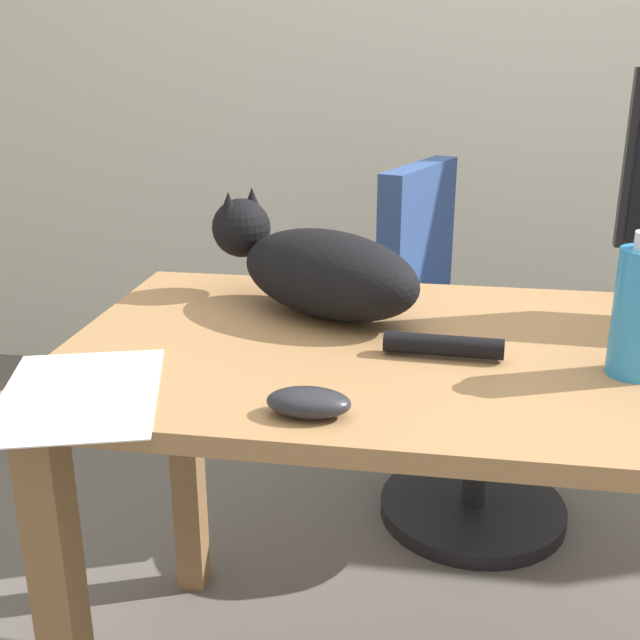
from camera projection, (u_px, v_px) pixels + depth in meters
The scene contains 7 objects.
back_wall at pixel (532, 3), 2.45m from camera, with size 6.00×0.04×2.60m, color beige.
desk at pixel (584, 414), 1.23m from camera, with size 1.64×0.69×0.73m.
office_chair at pixel (462, 376), 1.98m from camera, with size 0.51×0.48×0.91m.
cat at pixel (318, 268), 1.37m from camera, with size 0.53×0.36×0.20m.
computer_mouse at pixel (309, 402), 1.00m from camera, with size 0.11×0.06×0.04m, color #232328.
paper_sheet at pixel (80, 393), 1.07m from camera, with size 0.21×0.30×0.00m, color white.
spray_bottle at pixel (640, 311), 1.10m from camera, with size 0.08×0.08×0.21m.
Camera 1 is at (-0.23, -1.16, 1.18)m, focal length 44.10 mm.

